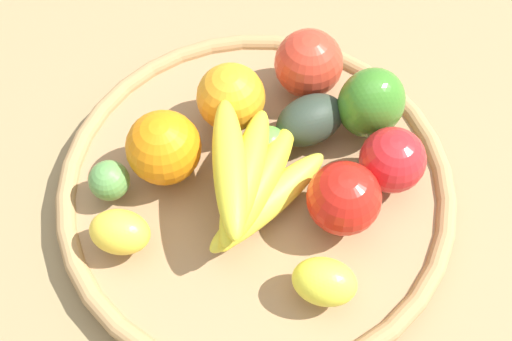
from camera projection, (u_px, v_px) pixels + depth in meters
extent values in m
plane|color=#8E774E|center=(256.00, 196.00, 0.72)|extent=(2.40, 2.40, 0.00)
cylinder|color=#9E7851|center=(256.00, 191.00, 0.71)|extent=(0.42, 0.42, 0.03)
torus|color=#A9804F|center=(256.00, 185.00, 0.70)|extent=(0.44, 0.44, 0.02)
ellipsoid|color=#3B7B24|center=(371.00, 103.00, 0.69)|extent=(0.09, 0.09, 0.09)
sphere|color=red|center=(309.00, 63.00, 0.72)|extent=(0.11, 0.11, 0.08)
sphere|color=orange|center=(231.00, 97.00, 0.70)|extent=(0.10, 0.10, 0.08)
ellipsoid|color=yellow|center=(269.00, 201.00, 0.65)|extent=(0.13, 0.15, 0.03)
ellipsoid|color=yellow|center=(256.00, 186.00, 0.65)|extent=(0.16, 0.11, 0.03)
ellipsoid|color=yellow|center=(245.00, 175.00, 0.64)|extent=(0.17, 0.08, 0.03)
ellipsoid|color=yellow|center=(230.00, 166.00, 0.62)|extent=(0.16, 0.03, 0.03)
sphere|color=#57AA3A|center=(268.00, 146.00, 0.68)|extent=(0.06, 0.06, 0.05)
ellipsoid|color=yellow|center=(120.00, 232.00, 0.63)|extent=(0.06, 0.07, 0.05)
sphere|color=red|center=(344.00, 198.00, 0.63)|extent=(0.11, 0.11, 0.08)
sphere|color=orange|center=(164.00, 148.00, 0.66)|extent=(0.10, 0.10, 0.08)
sphere|color=red|center=(392.00, 160.00, 0.66)|extent=(0.10, 0.10, 0.07)
ellipsoid|color=yellow|center=(324.00, 282.00, 0.60)|extent=(0.06, 0.07, 0.05)
sphere|color=#588E44|center=(109.00, 178.00, 0.66)|extent=(0.05, 0.05, 0.04)
ellipsoid|color=#2B372A|center=(310.00, 120.00, 0.69)|extent=(0.08, 0.10, 0.05)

